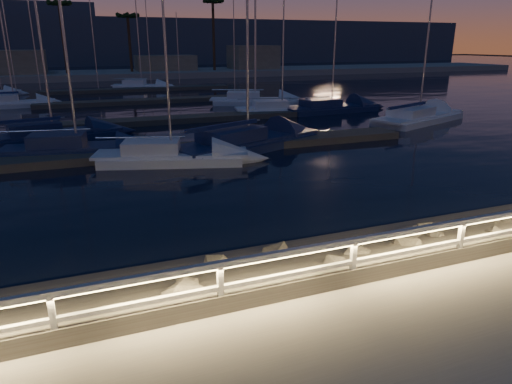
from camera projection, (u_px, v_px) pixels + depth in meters
ground at (424, 267)px, 10.74m from camera, size 400.00×400.00×0.00m
harbor_water at (169, 117)px, 38.67m from camera, size 400.00×440.00×0.60m
guard_rail at (426, 237)px, 10.47m from camera, size 44.11×0.12×1.06m
riprap at (358, 254)px, 11.94m from camera, size 26.34×2.58×1.25m
floating_docks at (166, 108)px, 39.63m from camera, size 22.00×36.00×0.40m
far_shore at (118, 72)px, 76.14m from camera, size 160.00×14.00×5.20m
palm_left at (59, 7)px, 68.54m from camera, size 3.00×3.00×11.20m
palm_center at (128, 18)px, 73.29m from camera, size 3.00×3.00×9.70m
palm_right at (213, 5)px, 76.54m from camera, size 3.00×3.00×12.20m
distant_hills at (9, 43)px, 119.95m from camera, size 230.00×37.50×18.00m
sailboat_a at (74, 148)px, 23.45m from camera, size 7.59×3.42×12.57m
sailboat_b at (167, 155)px, 22.20m from camera, size 7.59×4.10×12.47m
sailboat_c at (245, 141)px, 25.05m from camera, size 9.52×6.01×15.74m
sailboat_d at (417, 117)px, 33.50m from camera, size 9.39×5.64×15.40m
sailboat_f at (50, 134)px, 27.04m from camera, size 7.99×3.85×13.13m
sailboat_g at (280, 109)px, 37.64m from camera, size 7.96×3.65×13.05m
sailboat_h at (329, 107)px, 38.49m from camera, size 8.73×3.17×14.49m
sailboat_i at (12, 103)px, 41.30m from camera, size 6.94×2.44×11.70m
sailboat_k at (253, 100)px, 43.27m from camera, size 8.67×5.36×14.30m
sailboat_n at (140, 86)px, 57.59m from camera, size 7.52×4.82×12.51m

